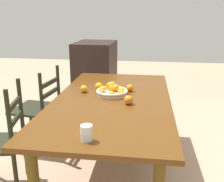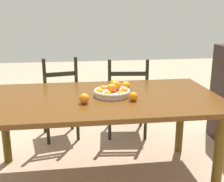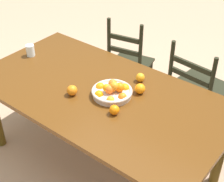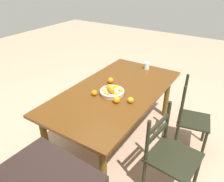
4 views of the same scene
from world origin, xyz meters
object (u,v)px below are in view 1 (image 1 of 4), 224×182
at_px(chair_by_cabinet, 39,109).
at_px(drinking_glass, 87,133).
at_px(fruit_bowl, 112,91).
at_px(orange_loose_0, 130,88).
at_px(cabinet, 96,76).
at_px(orange_loose_2, 99,86).
at_px(chair_near_window, 4,142).
at_px(orange_loose_3, 84,89).
at_px(dining_table, 112,107).
at_px(orange_loose_1, 128,100).

relative_size(chair_by_cabinet, drinking_glass, 9.08).
distance_m(fruit_bowl, orange_loose_0, 0.21).
distance_m(cabinet, orange_loose_2, 1.52).
bearing_deg(chair_near_window, chair_by_cabinet, 168.86).
bearing_deg(cabinet, orange_loose_3, -170.34).
distance_m(dining_table, drinking_glass, 0.84).
relative_size(fruit_bowl, orange_loose_1, 3.86).
xyz_separation_m(dining_table, drinking_glass, (-0.83, 0.05, 0.14)).
relative_size(orange_loose_0, drinking_glass, 0.69).
height_order(orange_loose_1, drinking_glass, drinking_glass).
relative_size(chair_near_window, fruit_bowl, 3.14).
relative_size(orange_loose_2, drinking_glass, 0.77).
distance_m(chair_near_window, drinking_glass, 1.03).
bearing_deg(orange_loose_2, orange_loose_1, -139.22).
xyz_separation_m(fruit_bowl, orange_loose_2, (0.14, 0.15, 0.00)).
distance_m(dining_table, cabinet, 1.79).
bearing_deg(cabinet, fruit_bowl, -160.84).
distance_m(orange_loose_1, drinking_glass, 0.72).
distance_m(chair_by_cabinet, fruit_bowl, 0.98).
xyz_separation_m(orange_loose_1, orange_loose_2, (0.38, 0.33, -0.00)).
distance_m(orange_loose_0, drinking_glass, 1.09).
height_order(orange_loose_2, orange_loose_3, orange_loose_2).
height_order(orange_loose_1, orange_loose_2, same).
relative_size(orange_loose_0, orange_loose_1, 0.89).
xyz_separation_m(dining_table, chair_near_window, (-0.36, 0.89, -0.23)).
relative_size(chair_by_cabinet, orange_loose_3, 13.21).
distance_m(orange_loose_0, orange_loose_2, 0.31).
distance_m(chair_by_cabinet, orange_loose_3, 0.72).
height_order(orange_loose_0, drinking_glass, drinking_glass).
xyz_separation_m(orange_loose_2, drinking_glass, (-1.07, -0.12, 0.01)).
distance_m(chair_by_cabinet, orange_loose_2, 0.81).
bearing_deg(dining_table, fruit_bowl, 8.85).
distance_m(orange_loose_2, drinking_glass, 1.08).
bearing_deg(orange_loose_1, chair_near_window, 102.46).
xyz_separation_m(chair_near_window, orange_loose_2, (0.61, -0.72, 0.35)).
height_order(orange_loose_1, orange_loose_3, orange_loose_1).
height_order(chair_by_cabinet, orange_loose_1, chair_by_cabinet).
relative_size(chair_near_window, orange_loose_1, 12.14).
distance_m(chair_near_window, chair_by_cabinet, 0.76).
height_order(cabinet, orange_loose_3, cabinet).
bearing_deg(orange_loose_0, drinking_glass, 170.05).
xyz_separation_m(cabinet, orange_loose_0, (-1.46, -0.64, 0.25)).
relative_size(dining_table, orange_loose_0, 28.26).
bearing_deg(chair_by_cabinet, orange_loose_1, 69.54).
relative_size(chair_near_window, orange_loose_2, 12.17).
relative_size(chair_near_window, chair_by_cabinet, 1.03).
relative_size(cabinet, orange_loose_0, 15.27).
distance_m(chair_near_window, orange_loose_1, 1.13).
height_order(chair_by_cabinet, fruit_bowl, chair_by_cabinet).
bearing_deg(cabinet, orange_loose_1, -157.95).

